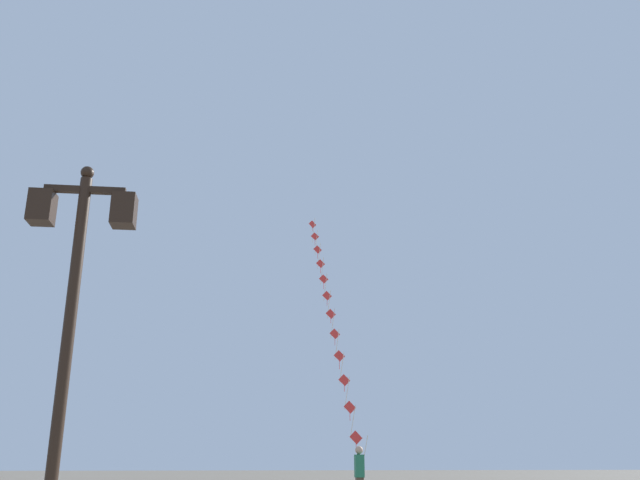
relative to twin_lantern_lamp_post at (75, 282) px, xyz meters
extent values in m
cylinder|color=black|center=(0.00, 0.00, -1.00)|extent=(0.14, 0.14, 4.62)
sphere|color=black|center=(0.00, 0.00, 1.39)|extent=(0.16, 0.16, 0.16)
cube|color=black|center=(0.00, 0.00, 1.16)|extent=(0.97, 0.08, 0.08)
cube|color=black|center=(-0.48, 0.00, 0.91)|extent=(0.28, 0.28, 0.40)
cube|color=beige|center=(-0.48, 0.00, 0.91)|extent=(0.19, 0.19, 0.30)
cube|color=black|center=(0.48, 0.00, 0.91)|extent=(0.28, 0.28, 0.40)
cube|color=beige|center=(0.48, 0.00, 0.91)|extent=(0.19, 0.19, 0.30)
cylinder|color=silver|center=(5.77, 13.70, -2.20)|extent=(0.07, 1.88, 1.87)
cylinder|color=silver|center=(5.74, 15.16, -0.75)|extent=(0.05, 1.06, 1.05)
cylinder|color=silver|center=(5.71, 16.20, 0.29)|extent=(0.05, 1.06, 1.05)
cylinder|color=silver|center=(5.68, 17.24, 1.32)|extent=(0.05, 1.06, 1.05)
cylinder|color=silver|center=(5.66, 18.28, 2.36)|extent=(0.05, 1.06, 1.05)
cylinder|color=silver|center=(5.63, 19.32, 3.40)|extent=(0.05, 1.06, 1.05)
cylinder|color=silver|center=(5.61, 20.36, 4.43)|extent=(0.05, 1.06, 1.05)
cylinder|color=silver|center=(5.58, 21.41, 5.47)|extent=(0.05, 1.06, 1.05)
cylinder|color=silver|center=(5.56, 22.45, 6.50)|extent=(0.05, 1.06, 1.05)
cylinder|color=silver|center=(5.53, 23.49, 7.54)|extent=(0.05, 1.06, 1.05)
cylinder|color=silver|center=(5.51, 24.53, 8.58)|extent=(0.05, 1.06, 1.05)
cylinder|color=silver|center=(5.48, 25.57, 9.61)|extent=(0.05, 1.06, 1.05)
cube|color=red|center=(5.75, 14.64, -1.27)|extent=(0.44, 0.05, 0.44)
cylinder|color=red|center=(5.75, 14.64, -1.55)|extent=(0.02, 0.05, 0.22)
cube|color=red|center=(5.72, 15.68, -0.23)|extent=(0.44, 0.05, 0.44)
cylinder|color=red|center=(5.72, 15.68, -0.55)|extent=(0.02, 0.03, 0.29)
cube|color=red|center=(5.70, 16.72, 0.81)|extent=(0.43, 0.09, 0.44)
cylinder|color=red|center=(5.70, 16.72, 0.51)|extent=(0.02, 0.04, 0.24)
cube|color=red|center=(5.67, 17.76, 1.84)|extent=(0.44, 0.06, 0.44)
cylinder|color=red|center=(5.67, 17.76, 1.50)|extent=(0.02, 0.04, 0.34)
cube|color=red|center=(5.65, 18.80, 2.88)|extent=(0.44, 0.02, 0.44)
cylinder|color=red|center=(5.65, 18.80, 2.56)|extent=(0.02, 0.03, 0.30)
cube|color=red|center=(5.62, 19.84, 3.91)|extent=(0.44, 0.01, 0.44)
cylinder|color=red|center=(5.62, 19.84, 3.63)|extent=(0.02, 0.04, 0.23)
cube|color=red|center=(5.60, 20.88, 4.95)|extent=(0.43, 0.08, 0.44)
cylinder|color=red|center=(5.60, 20.88, 4.64)|extent=(0.02, 0.05, 0.28)
cube|color=red|center=(5.57, 21.93, 5.99)|extent=(0.43, 0.09, 0.44)
cylinder|color=red|center=(5.57, 21.93, 5.66)|extent=(0.02, 0.04, 0.31)
cube|color=red|center=(5.54, 22.97, 7.02)|extent=(0.44, 0.03, 0.44)
cylinder|color=red|center=(5.54, 22.97, 6.70)|extent=(0.02, 0.04, 0.31)
cube|color=red|center=(5.52, 24.01, 8.06)|extent=(0.44, 0.02, 0.44)
cylinder|color=red|center=(5.52, 24.01, 7.73)|extent=(0.02, 0.06, 0.31)
cube|color=red|center=(5.49, 25.05, 9.09)|extent=(0.43, 0.08, 0.44)
cylinder|color=red|center=(5.49, 25.05, 8.77)|extent=(0.02, 0.04, 0.31)
cube|color=red|center=(5.47, 26.09, 10.13)|extent=(0.43, 0.12, 0.44)
cylinder|color=red|center=(5.47, 26.09, 9.84)|extent=(0.03, 0.05, 0.24)
cube|color=#26724C|center=(5.31, 11.56, -2.12)|extent=(0.25, 0.39, 0.60)
sphere|color=tan|center=(5.31, 11.56, -1.70)|extent=(0.22, 0.22, 0.22)
cylinder|color=#26724C|center=(5.32, 11.78, -1.95)|extent=(0.10, 0.39, 0.50)
camera|label=1|loc=(1.99, -7.89, -1.98)|focal=37.77mm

